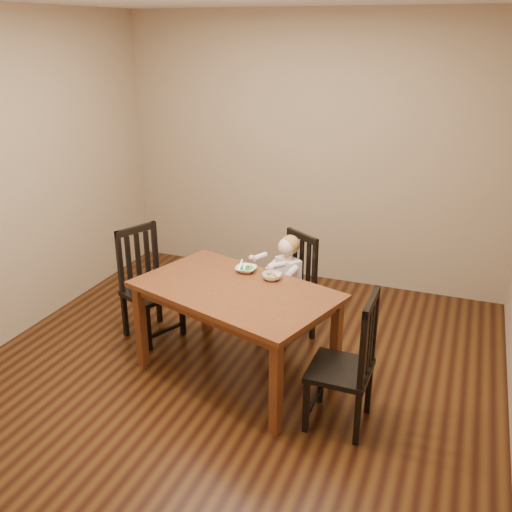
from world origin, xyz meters
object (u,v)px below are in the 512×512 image
at_px(bowl_peas, 246,269).
at_px(chair_left, 148,285).
at_px(chair_child, 290,289).
at_px(dining_table, 235,299).
at_px(chair_right, 348,364).
at_px(toddler, 286,277).
at_px(bowl_veg, 272,276).

bearing_deg(bowl_peas, chair_left, -179.70).
bearing_deg(chair_left, chair_child, 133.41).
xyz_separation_m(dining_table, chair_right, (0.92, -0.30, -0.18)).
distance_m(dining_table, chair_left, 1.01).
height_order(chair_child, chair_left, chair_left).
bearing_deg(toddler, chair_right, 160.69).
xyz_separation_m(chair_child, chair_left, (-1.14, -0.42, 0.02)).
bearing_deg(dining_table, toddler, 76.02).
relative_size(dining_table, bowl_veg, 11.05).
distance_m(chair_right, toddler, 1.25).
height_order(chair_child, bowl_veg, chair_child).
relative_size(chair_left, bowl_peas, 5.94).
relative_size(chair_child, chair_left, 0.95).
bearing_deg(chair_right, chair_left, 72.69).
xyz_separation_m(chair_child, chair_right, (0.73, -1.03, 0.02)).
bearing_deg(bowl_veg, chair_child, 89.98).
xyz_separation_m(dining_table, bowl_peas, (-0.04, 0.32, 0.10)).
bearing_deg(bowl_peas, bowl_veg, -15.72).
distance_m(chair_left, bowl_peas, 0.95).
bearing_deg(bowl_peas, toddler, 60.29).
distance_m(toddler, bowl_peas, 0.47).
distance_m(toddler, bowl_veg, 0.48).
bearing_deg(chair_left, chair_right, 95.27).
distance_m(dining_table, toddler, 0.72).
relative_size(dining_table, bowl_peas, 10.17).
height_order(toddler, bowl_peas, toddler).
bearing_deg(bowl_veg, toddler, 93.30).
xyz_separation_m(dining_table, chair_child, (0.20, 0.73, -0.20)).
height_order(dining_table, chair_left, chair_left).
bearing_deg(bowl_veg, dining_table, -128.29).
bearing_deg(chair_right, bowl_veg, 53.74).
xyz_separation_m(chair_right, bowl_veg, (-0.73, 0.55, 0.29)).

